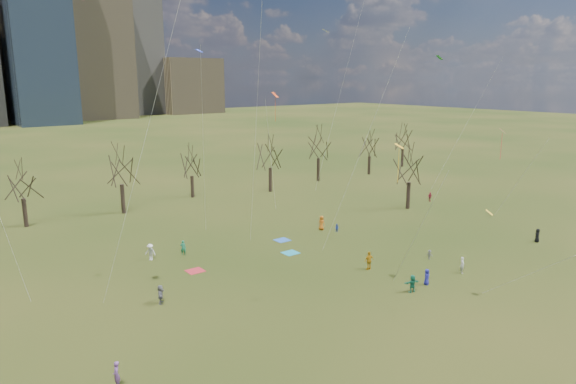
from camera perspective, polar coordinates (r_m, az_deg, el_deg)
ground at (r=45.01m, az=9.51°, el=-11.42°), size 500.00×500.00×0.00m
bare_tree_row at (r=72.73m, az=-12.22°, el=2.75°), size 113.04×29.80×9.50m
blanket_teal at (r=54.79m, az=0.28°, el=-6.77°), size 1.60×1.50×0.03m
blanket_navy at (r=58.94m, az=-0.64°, el=-5.37°), size 1.60×1.50×0.03m
blanket_crimson at (r=50.70m, az=-10.27°, el=-8.62°), size 1.60×1.50×0.03m
person_0 at (r=48.20m, az=15.16°, el=-9.09°), size 0.84×0.69×1.47m
person_1 at (r=51.92m, az=18.79°, el=-7.67°), size 0.66×0.69×1.59m
person_3 at (r=54.81m, az=15.44°, el=-6.71°), size 0.55×0.72×0.98m
person_4 at (r=50.57m, az=9.00°, el=-7.53°), size 1.12×0.58×1.83m
person_5 at (r=46.27m, az=13.65°, el=-9.86°), size 1.54×0.86×1.58m
person_6 at (r=64.56m, az=25.97°, el=-4.35°), size 0.91×0.87×1.57m
person_7 at (r=34.08m, az=-18.52°, el=-18.69°), size 0.57×0.71×1.69m
person_8 at (r=62.02m, az=5.46°, el=-4.02°), size 0.50×0.58×1.03m
person_9 at (r=54.31m, az=-15.05°, el=-6.46°), size 1.19×1.27×1.72m
person_10 at (r=79.96m, az=15.49°, el=-0.51°), size 0.86×0.45×1.40m
person_11 at (r=44.19m, az=-13.98°, el=-10.96°), size 1.18×1.51×1.60m
person_12 at (r=62.76m, az=3.75°, el=-3.44°), size 0.77×0.98×1.76m
person_13 at (r=55.08m, az=-11.57°, el=-6.08°), size 0.69×0.64×1.58m
kites_airborne at (r=54.12m, az=4.27°, el=8.33°), size 65.12×46.16×34.52m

